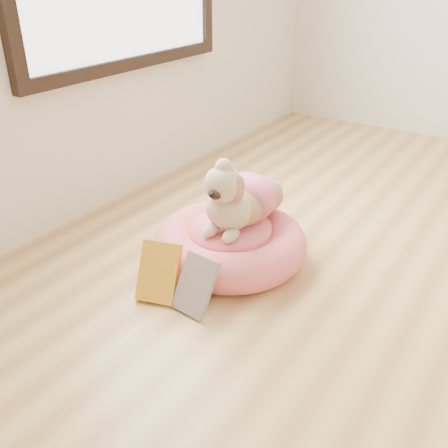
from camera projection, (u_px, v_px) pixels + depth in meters
The scene contains 4 objects.
pet_bed at pixel (231, 243), 2.07m from camera, with size 0.63×0.63×0.16m.
dog at pixel (239, 187), 1.97m from camera, with size 0.30×0.44×0.32m, color brown, non-canonical shape.
book_yellow at pixel (159, 272), 1.83m from camera, with size 0.15×0.03×0.22m, color yellow.
book_white at pixel (195, 285), 1.77m from camera, with size 0.14×0.02×0.21m, color white.
Camera 1 is at (-0.20, -1.44, 1.12)m, focal length 40.00 mm.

